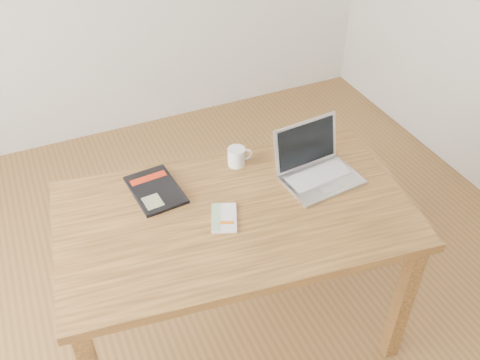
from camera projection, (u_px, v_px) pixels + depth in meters
name	position (u px, v px, depth m)	size (l,w,h in m)	color
room	(166.00, 103.00, 1.58)	(4.04, 4.04, 2.70)	brown
desk	(235.00, 228.00, 2.16)	(1.48, 0.96, 0.75)	brown
white_guidebook	(224.00, 218.00, 2.07)	(0.15, 0.18, 0.01)	silver
black_guidebook	(155.00, 190.00, 2.19)	(0.21, 0.29, 0.01)	black
laptop	(316.00, 167.00, 2.25)	(0.34, 0.29, 0.22)	silver
coffee_mug	(237.00, 156.00, 2.31)	(0.11, 0.08, 0.08)	white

